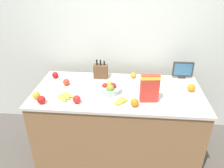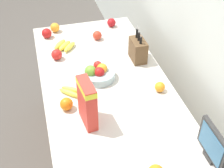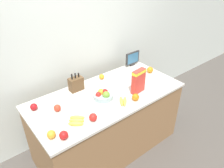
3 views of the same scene
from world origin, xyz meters
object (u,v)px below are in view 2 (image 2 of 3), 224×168
cereal_box (87,102)px  apple_rear (57,55)px  apple_leftmost (47,33)px  banana_bunch_left (72,92)px  orange_back_center (55,28)px  knife_block (138,50)px  apple_rightmost (97,35)px  small_monitor (213,145)px  apple_near_bananas (111,23)px  fruit_bowl (98,73)px  orange_front_center (160,87)px  orange_front_right (66,104)px  banana_bunch_right (65,46)px

cereal_box → apple_rear: 0.74m
apple_leftmost → banana_bunch_left: bearing=6.1°
apple_rear → orange_back_center: size_ratio=1.02×
cereal_box → orange_back_center: (-1.16, -0.06, -0.12)m
knife_block → apple_rightmost: 0.44m
small_monitor → apple_near_bananas: (-1.57, -0.12, -0.08)m
fruit_bowl → banana_bunch_left: (0.12, -0.21, -0.02)m
knife_block → orange_back_center: 0.82m
small_monitor → apple_rightmost: (-1.38, -0.30, -0.08)m
cereal_box → small_monitor: bearing=45.5°
apple_leftmost → apple_rightmost: bearing=71.1°
apple_rear → orange_front_center: (0.57, 0.63, -0.01)m
orange_front_right → apple_rightmost: bearing=154.3°
knife_block → orange_front_right: bearing=-55.9°
cereal_box → apple_near_bananas: 1.22m
cereal_box → apple_rear: cereal_box is taller
apple_leftmost → small_monitor: bearing=25.0°
orange_back_center → apple_rightmost: bearing=55.7°
cereal_box → orange_back_center: cereal_box is taller
fruit_bowl → banana_bunch_right: fruit_bowl is taller
banana_bunch_left → orange_back_center: orange_back_center is taller
fruit_bowl → orange_front_right: 0.37m
small_monitor → orange_front_right: 0.90m
apple_leftmost → orange_front_center: (0.92, 0.67, -0.01)m
banana_bunch_right → orange_back_center: 0.29m
small_monitor → apple_leftmost: (-1.52, -0.71, -0.07)m
small_monitor → banana_bunch_left: (-0.73, -0.63, -0.10)m
fruit_bowl → orange_front_right: (0.26, -0.27, -0.00)m
banana_bunch_left → apple_rear: size_ratio=2.21×
fruit_bowl → orange_front_right: size_ratio=2.87×
knife_block → orange_front_center: 0.41m
knife_block → apple_near_bananas: size_ratio=3.58×
small_monitor → apple_rightmost: small_monitor is taller
knife_block → apple_leftmost: knife_block is taller
apple_rear → knife_block: bearing=74.7°
apple_rear → orange_back_center: bearing=174.9°
apple_rightmost → apple_rear: bearing=-60.3°
fruit_bowl → apple_leftmost: size_ratio=2.84×
orange_front_center → banana_bunch_left: bearing=-102.3°
apple_leftmost → banana_bunch_right: bearing=30.9°
apple_rightmost → apple_leftmost: size_ratio=0.92×
apple_rear → small_monitor: bearing=29.8°
banana_bunch_right → orange_front_center: 0.90m
knife_block → apple_rightmost: (-0.38, -0.23, -0.05)m
apple_rear → fruit_bowl: bearing=38.7°
fruit_bowl → orange_front_center: fruit_bowl is taller
apple_rear → banana_bunch_left: bearing=5.6°
orange_front_right → apple_leftmost: bearing=-178.2°
knife_block → orange_front_center: (0.40, 0.02, -0.05)m
knife_block → fruit_bowl: knife_block is taller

